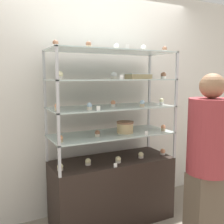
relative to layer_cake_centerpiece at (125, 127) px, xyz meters
name	(u,v)px	position (x,y,z in m)	size (l,w,h in m)	color
ground_plane	(112,220)	(-0.14, 0.04, -1.04)	(20.00, 20.00, 0.00)	gray
back_wall	(97,100)	(-0.14, 0.44, 0.26)	(8.00, 0.05, 2.60)	silver
display_base	(112,190)	(-0.14, 0.04, -0.69)	(1.30, 0.52, 0.70)	black
display_riser_lower	(112,135)	(-0.14, 0.04, -0.08)	(1.30, 0.52, 0.28)	#B7B7BC
display_riser_middle	(112,108)	(-0.14, 0.04, 0.21)	(1.30, 0.52, 0.28)	#B7B7BC
display_riser_upper	(112,81)	(-0.14, 0.04, 0.49)	(1.30, 0.52, 0.28)	#B7B7BC
display_riser_top	(112,52)	(-0.14, 0.04, 0.78)	(1.30, 0.52, 0.28)	#B7B7BC
layer_cake_centerpiece	(125,127)	(0.00, 0.00, 0.00)	(0.18, 0.18, 0.12)	#DBBC84
sheet_cake_frosted	(138,76)	(0.21, 0.08, 0.54)	(0.26, 0.16, 0.06)	#DBBC84
cupcake_0	(60,167)	(-0.72, -0.05, -0.31)	(0.06, 0.06, 0.07)	beige
cupcake_1	(88,162)	(-0.43, -0.01, -0.31)	(0.06, 0.06, 0.07)	beige
cupcake_2	(118,160)	(-0.13, -0.09, -0.31)	(0.06, 0.06, 0.07)	beige
cupcake_3	(141,155)	(0.17, -0.06, -0.31)	(0.06, 0.06, 0.07)	beige
cupcake_4	(163,152)	(0.46, -0.06, -0.31)	(0.06, 0.06, 0.07)	white
price_tag_0	(115,165)	(-0.22, -0.20, -0.32)	(0.04, 0.00, 0.04)	white
cupcake_5	(60,139)	(-0.73, -0.09, -0.03)	(0.05, 0.05, 0.07)	#CCB28C
cupcake_6	(97,133)	(-0.33, -0.03, -0.03)	(0.05, 0.05, 0.07)	beige
cupcake_7	(163,128)	(0.44, -0.08, -0.03)	(0.05, 0.05, 0.07)	#CCB28C
price_tag_1	(146,133)	(0.13, -0.20, -0.04)	(0.04, 0.00, 0.04)	white
cupcake_8	(57,107)	(-0.74, -0.04, 0.26)	(0.05, 0.05, 0.07)	#CCB28C
cupcake_9	(90,106)	(-0.45, -0.11, 0.26)	(0.05, 0.05, 0.07)	beige
cupcake_10	(113,104)	(-0.15, 0.00, 0.26)	(0.05, 0.05, 0.07)	white
cupcake_11	(142,103)	(0.15, -0.10, 0.26)	(0.05, 0.05, 0.07)	#CCB28C
cupcake_12	(162,101)	(0.47, -0.01, 0.26)	(0.05, 0.05, 0.07)	white
price_tag_2	(98,108)	(-0.40, -0.20, 0.25)	(0.04, 0.00, 0.04)	white
cupcake_13	(60,75)	(-0.72, -0.09, 0.54)	(0.06, 0.06, 0.07)	beige
cupcake_14	(114,76)	(-0.14, -0.01, 0.54)	(0.06, 0.06, 0.07)	beige
cupcake_15	(163,76)	(0.44, -0.06, 0.54)	(0.06, 0.06, 0.07)	white
price_tag_3	(121,77)	(-0.16, -0.20, 0.53)	(0.04, 0.00, 0.04)	white
cupcake_16	(55,44)	(-0.74, -0.05, 0.82)	(0.05, 0.05, 0.06)	white
cupcake_17	(89,45)	(-0.44, -0.10, 0.82)	(0.05, 0.05, 0.06)	#CCB28C
cupcake_18	(116,47)	(-0.14, -0.06, 0.82)	(0.05, 0.05, 0.06)	beige
cupcake_19	(143,48)	(0.16, -0.08, 0.82)	(0.05, 0.05, 0.06)	beige
cupcake_20	(165,49)	(0.44, -0.07, 0.82)	(0.05, 0.05, 0.06)	white
price_tag_4	(128,46)	(-0.10, -0.20, 0.82)	(0.04, 0.00, 0.04)	white
donut_glazed	(70,48)	(-0.56, 0.11, 0.81)	(0.14, 0.14, 0.03)	#EFE5CC
customer_figure	(208,160)	(0.38, -0.80, -0.18)	(0.37, 0.37, 1.60)	brown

